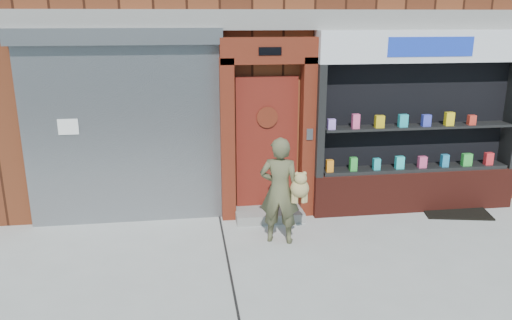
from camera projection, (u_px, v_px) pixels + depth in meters
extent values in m
plane|color=#9E9E99|center=(345.00, 264.00, 6.69)|extent=(80.00, 80.00, 0.00)
cube|color=gray|center=(316.00, 20.00, 7.64)|extent=(12.00, 0.16, 0.30)
cube|color=gray|center=(124.00, 137.00, 7.73)|extent=(3.00, 0.10, 2.80)
cube|color=slate|center=(116.00, 36.00, 7.25)|extent=(3.10, 0.30, 0.24)
cube|color=white|center=(68.00, 127.00, 7.50)|extent=(0.30, 0.01, 0.24)
cube|color=#611E10|center=(227.00, 141.00, 7.90)|extent=(0.22, 0.28, 2.60)
cube|color=#611E10|center=(307.00, 138.00, 8.08)|extent=(0.22, 0.28, 2.60)
cube|color=#611E10|center=(268.00, 50.00, 7.60)|extent=(1.50, 0.28, 0.40)
cube|color=black|center=(270.00, 51.00, 7.46)|extent=(0.35, 0.01, 0.12)
cube|color=maroon|center=(267.00, 144.00, 8.12)|extent=(1.00, 0.06, 2.20)
cylinder|color=black|center=(267.00, 117.00, 7.96)|extent=(0.28, 0.02, 0.28)
cylinder|color=#611E10|center=(267.00, 117.00, 7.95)|extent=(0.34, 0.02, 0.34)
cube|color=gray|center=(269.00, 214.00, 8.18)|extent=(1.10, 0.55, 0.15)
cube|color=slate|center=(310.00, 134.00, 7.91)|extent=(0.10, 0.02, 0.18)
cube|color=#531B13|center=(412.00, 189.00, 8.54)|extent=(3.50, 0.40, 0.70)
cube|color=black|center=(319.00, 120.00, 7.96)|extent=(0.12, 0.40, 1.80)
cube|color=black|center=(413.00, 115.00, 8.37)|extent=(3.30, 0.03, 1.80)
cube|color=black|center=(414.00, 168.00, 8.43)|extent=(3.20, 0.36, 0.06)
cube|color=black|center=(418.00, 126.00, 8.23)|extent=(3.20, 0.36, 0.04)
cube|color=white|center=(425.00, 46.00, 7.87)|extent=(3.50, 0.40, 0.50)
cube|color=#1734B0|center=(431.00, 47.00, 7.68)|extent=(1.40, 0.01, 0.30)
cube|color=orange|center=(330.00, 166.00, 8.12)|extent=(0.11, 0.09, 0.20)
cube|color=green|center=(353.00, 164.00, 8.17)|extent=(0.11, 0.09, 0.22)
cube|color=#23A7B1|center=(376.00, 164.00, 8.23)|extent=(0.11, 0.09, 0.19)
cube|color=#28C9C9|center=(399.00, 163.00, 8.28)|extent=(0.14, 0.09, 0.21)
cube|color=#DC497A|center=(422.00, 162.00, 8.34)|extent=(0.13, 0.09, 0.19)
cube|color=teal|center=(445.00, 161.00, 8.39)|extent=(0.12, 0.09, 0.21)
cube|color=green|center=(467.00, 160.00, 8.44)|extent=(0.16, 0.09, 0.21)
cube|color=red|center=(489.00, 159.00, 8.50)|extent=(0.13, 0.09, 0.21)
cube|color=#B489F7|center=(331.00, 124.00, 7.92)|extent=(0.12, 0.09, 0.16)
cube|color=#F9538C|center=(356.00, 121.00, 7.97)|extent=(0.11, 0.09, 0.23)
cube|color=gold|center=(379.00, 122.00, 8.03)|extent=(0.15, 0.09, 0.20)
cube|color=#25AEBA|center=(403.00, 121.00, 8.08)|extent=(0.14, 0.09, 0.20)
cube|color=blue|center=(426.00, 120.00, 8.14)|extent=(0.14, 0.09, 0.19)
cube|color=yellow|center=(449.00, 119.00, 8.19)|extent=(0.14, 0.09, 0.22)
cube|color=red|center=(472.00, 120.00, 8.25)|extent=(0.12, 0.09, 0.16)
imported|color=brown|center=(280.00, 191.00, 7.17)|extent=(0.67, 0.54, 1.58)
sphere|color=tan|center=(300.00, 188.00, 7.09)|extent=(0.27, 0.27, 0.27)
sphere|color=tan|center=(301.00, 179.00, 7.00)|extent=(0.18, 0.18, 0.18)
sphere|color=tan|center=(297.00, 174.00, 6.97)|extent=(0.06, 0.06, 0.06)
sphere|color=tan|center=(304.00, 174.00, 6.99)|extent=(0.06, 0.06, 0.06)
cylinder|color=tan|center=(293.00, 197.00, 7.11)|extent=(0.06, 0.06, 0.16)
cylinder|color=tan|center=(305.00, 197.00, 7.13)|extent=(0.06, 0.06, 0.16)
cylinder|color=tan|center=(296.00, 198.00, 7.10)|extent=(0.06, 0.06, 0.16)
cylinder|color=tan|center=(303.00, 197.00, 7.11)|extent=(0.06, 0.06, 0.16)
cube|color=black|center=(455.00, 211.00, 8.49)|extent=(1.20, 0.95, 0.03)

